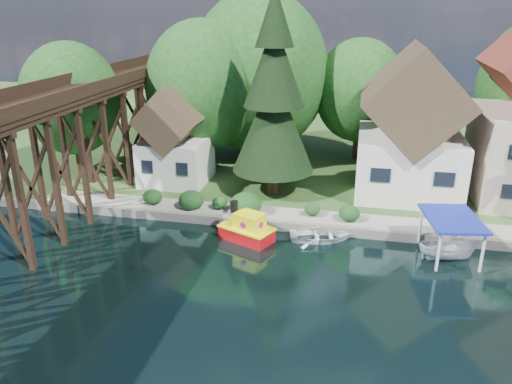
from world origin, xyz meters
TOP-DOWN VIEW (x-y plane):
  - ground at (0.00, 0.00)m, footprint 140.00×140.00m
  - bank at (0.00, 34.00)m, footprint 140.00×52.00m
  - seawall at (4.00, 8.00)m, footprint 60.00×0.40m
  - promenade at (6.00, 9.30)m, footprint 50.00×2.60m
  - trestle_bridge at (-16.00, 5.17)m, footprint 4.12×44.18m
  - house_left at (7.00, 16.00)m, footprint 7.64×8.64m
  - shed at (-11.00, 14.50)m, footprint 5.09×5.40m
  - bg_trees at (1.00, 21.25)m, footprint 49.90×13.30m
  - shrubs at (-4.60, 9.26)m, footprint 15.76×2.47m
  - conifer at (-2.94, 13.57)m, footprint 6.05×6.05m
  - tugboat at (-3.24, 6.13)m, footprint 3.85×3.08m
  - boat_white_a at (1.33, 7.10)m, footprint 4.49×3.64m
  - boat_canopy at (8.81, 6.00)m, footprint 3.55×4.62m

SIDE VIEW (x-z plane):
  - ground at x=0.00m, z-range 0.00..0.00m
  - bank at x=0.00m, z-range 0.00..0.50m
  - seawall at x=4.00m, z-range 0.00..0.62m
  - boat_white_a at x=1.33m, z-range 0.00..0.82m
  - promenade at x=6.00m, z-range 0.50..0.56m
  - tugboat at x=-3.24m, z-range -0.49..1.97m
  - boat_canopy at x=8.81m, z-range -0.19..2.51m
  - shrubs at x=-4.60m, z-range 0.38..2.08m
  - shed at x=-11.00m, z-range -0.10..7.75m
  - house_left at x=7.00m, z-range -0.37..10.65m
  - trestle_bridge at x=-16.00m, z-range 0.70..10.00m
  - bg_trees at x=1.00m, z-range 2.00..12.57m
  - conifer at x=-2.94m, z-range 0.22..15.12m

